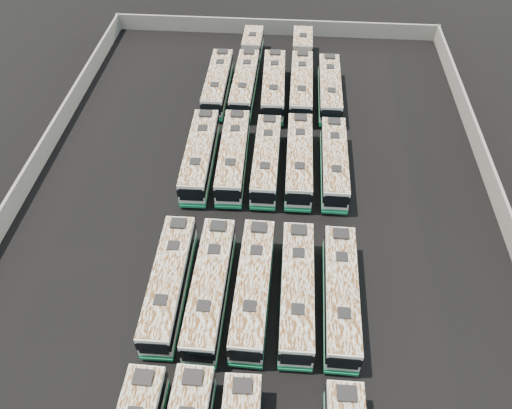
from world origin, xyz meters
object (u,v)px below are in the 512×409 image
bus_midfront_far_right (341,294)px  bus_back_far_right (330,89)px  bus_midback_far_left (200,155)px  bus_midback_center (266,160)px  bus_midfront_left (210,287)px  bus_midback_left (233,156)px  bus_midfront_center (253,288)px  bus_midback_right (299,159)px  bus_midfront_far_left (169,282)px  bus_midback_far_right (334,163)px  bus_back_right (302,72)px  bus_midfront_right (297,291)px  bus_back_left (248,70)px  bus_back_center (274,86)px  bus_back_far_left (218,83)px

bus_midfront_far_right → bus_back_far_right: bus_midfront_far_right is taller
bus_midback_far_left → bus_midback_center: bearing=-1.4°
bus_midfront_left → bus_midback_center: size_ratio=1.05×
bus_midfront_left → bus_midback_left: bus_midfront_left is taller
bus_midfront_center → bus_midback_right: size_ratio=1.01×
bus_midback_center → bus_midback_right: (3.22, 0.20, 0.05)m
bus_midback_right → bus_midfront_far_left: bearing=-122.8°
bus_midback_left → bus_back_far_right: (9.86, 12.99, -0.07)m
bus_midback_far_right → bus_midfront_center: bearing=-113.4°
bus_midback_right → bus_back_right: size_ratio=0.64×
bus_midfront_right → bus_midfront_far_right: 3.33m
bus_midback_far_left → bus_midback_right: bearing=-0.1°
bus_midback_far_left → bus_back_far_right: 18.60m
bus_midfront_far_left → bus_back_left: bearing=83.5°
bus_midback_right → bus_back_right: bearing=89.6°
bus_back_left → bus_midfront_far_right: bearing=-71.8°
bus_midback_center → bus_back_left: 16.84m
bus_midfront_far_left → bus_back_center: bearing=76.2°
bus_midfront_left → bus_back_right: size_ratio=0.65×
bus_midfront_left → bus_midfront_far_right: bearing=1.5°
bus_midback_left → bus_back_center: bus_back_center is taller
bus_midback_center → bus_midback_right: bus_midback_right is taller
bus_midback_center → bus_back_left: size_ratio=0.63×
bus_midfront_right → bus_back_far_right: size_ratio=1.03×
bus_midback_left → bus_midback_far_right: (9.95, -0.14, -0.07)m
bus_midback_far_left → bus_back_far_left: bus_midback_far_left is taller
bus_midback_far_right → bus_back_center: bus_back_center is taller
bus_midback_far_left → bus_back_right: size_ratio=0.65×
bus_midfront_far_right → bus_midback_far_left: bearing=131.3°
bus_back_far_right → bus_back_far_left: bearing=179.5°
bus_midfront_far_right → bus_back_left: bus_midfront_far_right is taller
bus_midfront_far_left → bus_back_far_left: bus_midfront_far_left is taller
bus_midfront_far_left → bus_back_right: 33.22m
bus_midback_center → bus_midfront_right: bearing=-77.7°
bus_midback_center → bus_back_far_left: (-6.55, 13.32, 0.01)m
bus_midback_right → bus_back_center: size_ratio=0.98×
bus_back_left → bus_back_center: size_ratio=1.50×
bus_midfront_far_left → bus_midback_far_right: 20.28m
bus_midfront_far_left → bus_back_center: 29.23m
bus_midfront_left → bus_back_far_left: size_ratio=1.05×
bus_midback_far_left → bus_midback_center: bus_midback_far_left is taller
bus_midback_left → bus_back_left: bearing=88.9°
bus_midfront_right → bus_midfront_far_right: size_ratio=1.01×
bus_midfront_right → bus_back_left: 32.49m
bus_midfront_right → bus_midfront_far_right: (3.33, -0.08, -0.02)m
bus_midback_left → bus_back_far_right: bus_midback_left is taller
bus_back_right → bus_back_center: bearing=-134.7°
bus_midfront_center → bus_back_far_right: (6.62, 28.49, -0.05)m
bus_back_left → bus_midback_far_left: bearing=-100.4°
bus_midfront_far_right → bus_back_center: bus_back_center is taller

